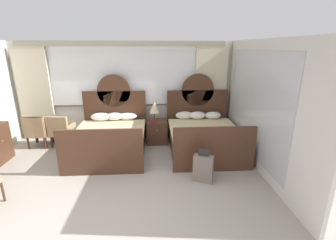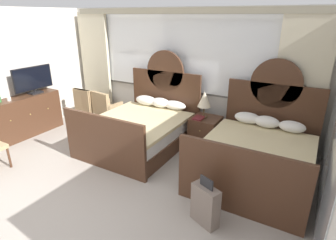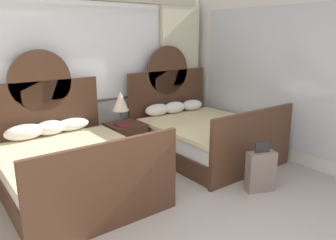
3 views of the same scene
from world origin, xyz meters
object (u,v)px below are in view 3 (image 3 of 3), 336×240
at_px(bed_near_window, 70,166).
at_px(nightstand_between_beds, 125,141).
at_px(table_lamp_on_nightstand, 121,102).
at_px(bed_near_mirror, 202,134).
at_px(suitcase_on_floor, 261,171).
at_px(book_on_nightstand, 122,125).

bearing_deg(bed_near_window, nightstand_between_beds, 27.11).
bearing_deg(nightstand_between_beds, table_lamp_on_nightstand, 167.38).
bearing_deg(bed_near_window, bed_near_mirror, -0.05).
height_order(bed_near_mirror, suitcase_on_floor, bed_near_mirror).
xyz_separation_m(bed_near_window, bed_near_mirror, (2.33, -0.00, -0.00)).
relative_size(nightstand_between_beds, table_lamp_on_nightstand, 1.16).
bearing_deg(nightstand_between_beds, suitcase_on_floor, -67.31).
height_order(bed_near_mirror, table_lamp_on_nightstand, bed_near_mirror).
bearing_deg(table_lamp_on_nightstand, suitcase_on_floor, -66.12).
bearing_deg(bed_near_mirror, book_on_nightstand, 158.97).
height_order(bed_near_window, nightstand_between_beds, bed_near_window).
bearing_deg(bed_near_mirror, nightstand_between_beds, 152.79).
height_order(table_lamp_on_nightstand, suitcase_on_floor, table_lamp_on_nightstand).
height_order(nightstand_between_beds, table_lamp_on_nightstand, table_lamp_on_nightstand).
xyz_separation_m(table_lamp_on_nightstand, suitcase_on_floor, (0.93, -2.09, -0.72)).
distance_m(nightstand_between_beds, book_on_nightstand, 0.36).
bearing_deg(suitcase_on_floor, bed_near_window, 143.96).
bearing_deg(book_on_nightstand, suitcase_on_floor, -63.62).
relative_size(nightstand_between_beds, suitcase_on_floor, 0.91).
bearing_deg(bed_near_mirror, bed_near_window, 179.95).
bearing_deg(book_on_nightstand, bed_near_window, -155.29).
bearing_deg(suitcase_on_floor, nightstand_between_beds, 112.69).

